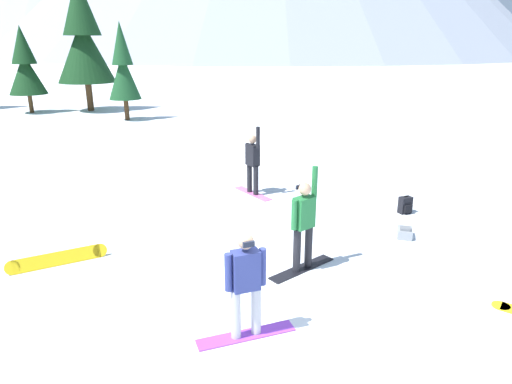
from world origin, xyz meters
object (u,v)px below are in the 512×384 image
object	(u,v)px
backpack_grey	(405,232)
pine_tree_short	(123,67)
snowboarder_foreground	(246,284)
pine_tree_leaning	(25,66)
snowboarder_midground	(304,223)
snowboarder_background	(253,162)
loose_snowboard_far_spare	(58,258)
pine_tree_tall	(83,39)
backpack_black	(405,205)

from	to	relation	value
backpack_grey	pine_tree_short	distance (m)	19.77
snowboarder_foreground	pine_tree_leaning	size ratio (longest dim) A/B	0.33
pine_tree_leaning	snowboarder_midground	bearing A→B (deg)	-66.79
snowboarder_background	loose_snowboard_far_spare	bearing A→B (deg)	-143.64
snowboarder_foreground	pine_tree_tall	bearing A→B (deg)	101.20
pine_tree_tall	pine_tree_short	bearing A→B (deg)	-60.33
backpack_black	snowboarder_midground	bearing A→B (deg)	-146.80
backpack_black	loose_snowboard_far_spare	bearing A→B (deg)	-172.51
loose_snowboard_far_spare	pine_tree_short	world-z (taller)	pine_tree_short
snowboarder_foreground	loose_snowboard_far_spare	bearing A→B (deg)	135.89
snowboarder_foreground	backpack_grey	distance (m)	5.18
snowboarder_midground	pine_tree_leaning	bearing A→B (deg)	113.21
backpack_black	pine_tree_leaning	xyz separation A→B (m)	(-13.64, 21.09, 2.62)
pine_tree_tall	pine_tree_short	distance (m)	5.18
backpack_black	pine_tree_tall	xyz separation A→B (m)	(-10.13, 21.24, 4.20)
pine_tree_tall	loose_snowboard_far_spare	bearing A→B (deg)	-85.32
snowboarder_midground	loose_snowboard_far_spare	bearing A→B (deg)	165.11
loose_snowboard_far_spare	pine_tree_leaning	distance (m)	22.98
snowboarder_midground	pine_tree_tall	size ratio (longest dim) A/B	0.25
snowboarder_midground	loose_snowboard_far_spare	size ratio (longest dim) A/B	1.09
snowboarder_background	backpack_black	xyz separation A→B (m)	(3.54, -2.42, -0.74)
loose_snowboard_far_spare	pine_tree_leaning	bearing A→B (deg)	103.52
snowboarder_foreground	backpack_grey	bearing A→B (deg)	33.33
snowboarder_background	backpack_grey	size ratio (longest dim) A/B	3.73
pine_tree_leaning	pine_tree_tall	bearing A→B (deg)	2.39
backpack_grey	pine_tree_leaning	world-z (taller)	pine_tree_leaning
loose_snowboard_far_spare	backpack_black	bearing A→B (deg)	7.49
snowboarder_background	loose_snowboard_far_spare	world-z (taller)	snowboarder_background
snowboarder_midground	pine_tree_short	xyz separation A→B (m)	(-4.09, 19.29, 1.92)
snowboarder_foreground	backpack_black	size ratio (longest dim) A/B	3.61
pine_tree_leaning	snowboarder_background	bearing A→B (deg)	-61.60
backpack_black	pine_tree_tall	distance (m)	23.90
pine_tree_tall	backpack_black	bearing A→B (deg)	-64.50
pine_tree_short	backpack_black	bearing A→B (deg)	-65.61
backpack_grey	pine_tree_tall	bearing A→B (deg)	112.38
pine_tree_tall	backpack_grey	bearing A→B (deg)	-67.62
pine_tree_leaning	pine_tree_short	xyz separation A→B (m)	(5.96, -4.15, 0.06)
backpack_black	pine_tree_leaning	size ratio (longest dim) A/B	0.09
pine_tree_short	snowboarder_midground	bearing A→B (deg)	-78.01
snowboarder_background	pine_tree_tall	bearing A→B (deg)	109.29
backpack_grey	pine_tree_leaning	xyz separation A→B (m)	(-12.83, 22.48, 2.72)
backpack_black	pine_tree_leaning	bearing A→B (deg)	122.89
snowboarder_midground	loose_snowboard_far_spare	distance (m)	4.95
pine_tree_leaning	loose_snowboard_far_spare	bearing A→B (deg)	-76.48
snowboarder_midground	backpack_black	xyz separation A→B (m)	(3.59, 2.35, -0.76)
snowboarder_foreground	snowboarder_midground	size ratio (longest dim) A/B	0.83
snowboarder_background	backpack_grey	world-z (taller)	snowboarder_background
backpack_grey	pine_tree_leaning	size ratio (longest dim) A/B	0.10
backpack_grey	loose_snowboard_far_spare	bearing A→B (deg)	177.71
snowboarder_foreground	loose_snowboard_far_spare	size ratio (longest dim) A/B	0.91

